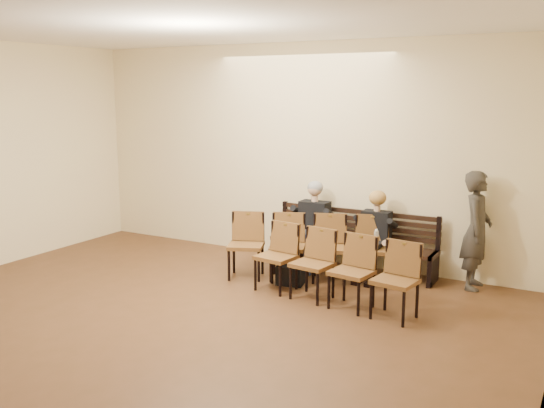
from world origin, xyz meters
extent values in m
plane|color=#55321D|center=(0.00, 0.00, 0.00)|extent=(10.00, 10.00, 0.00)
cube|color=beige|center=(0.00, 5.00, 1.75)|extent=(8.00, 0.02, 3.50)
cube|color=beige|center=(4.00, 0.00, 1.75)|extent=(0.02, 10.00, 3.50)
cube|color=white|center=(0.00, 0.00, 3.50)|extent=(8.00, 10.00, 0.02)
cube|color=black|center=(1.02, 4.65, 0.23)|extent=(2.60, 0.90, 0.45)
cube|color=silver|center=(0.41, 4.37, 0.58)|extent=(0.36, 0.28, 0.25)
cylinder|color=silver|center=(1.54, 4.27, 0.56)|extent=(0.08, 0.08, 0.23)
cube|color=black|center=(0.50, 3.62, 0.14)|extent=(0.42, 0.33, 0.28)
imported|color=#332F2A|center=(2.82, 4.75, 0.96)|extent=(0.49, 0.72, 1.91)
cube|color=brown|center=(0.62, 3.95, 0.48)|extent=(2.38, 1.37, 0.97)
cube|color=brown|center=(1.32, 3.19, 0.47)|extent=(2.33, 0.83, 0.94)
camera|label=1|loc=(4.32, -3.79, 2.74)|focal=40.00mm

